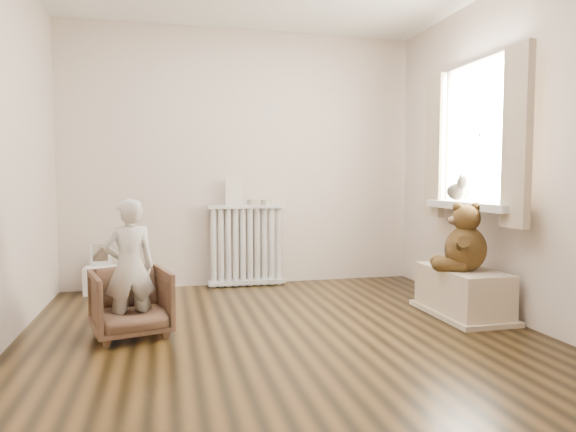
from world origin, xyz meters
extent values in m
cube|color=black|center=(0.00, 0.00, 0.00)|extent=(3.60, 3.60, 0.01)
cube|color=beige|center=(0.00, 1.80, 1.30)|extent=(3.60, 0.02, 2.60)
cube|color=beige|center=(0.00, -1.80, 1.30)|extent=(3.60, 0.02, 2.60)
cube|color=beige|center=(1.80, 0.00, 1.30)|extent=(0.02, 3.60, 2.60)
cube|color=white|center=(1.76, 0.30, 1.45)|extent=(0.03, 0.90, 1.10)
cube|color=silver|center=(1.67, 0.30, 0.87)|extent=(0.22, 1.10, 0.06)
cube|color=#C7B496|center=(1.65, -0.27, 1.39)|extent=(0.06, 0.26, 1.30)
cube|color=#C7B496|center=(1.65, 0.87, 1.39)|extent=(0.06, 0.26, 1.30)
cube|color=silver|center=(0.01, 1.68, 0.39)|extent=(0.78, 0.15, 0.83)
cube|color=beige|center=(-0.12, 1.68, 0.97)|extent=(0.17, 0.02, 0.28)
cylinder|color=#A59E8C|center=(0.07, 1.68, 0.85)|extent=(0.09, 0.09, 0.05)
cylinder|color=#A59E8C|center=(0.20, 1.68, 0.85)|extent=(0.10, 0.10, 0.05)
cube|color=silver|center=(-1.40, 1.65, 0.28)|extent=(0.30, 0.21, 0.47)
imported|color=brown|center=(-1.03, 0.20, 0.23)|extent=(0.61, 0.62, 0.47)
imported|color=beige|center=(-1.03, 0.15, 0.49)|extent=(0.39, 0.30, 0.94)
cube|color=beige|center=(1.52, 0.16, 0.20)|extent=(0.42, 0.80, 0.38)
camera|label=1|loc=(-0.78, -3.46, 1.09)|focal=32.00mm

